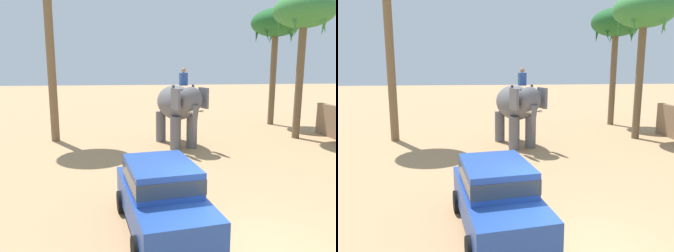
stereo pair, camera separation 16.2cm
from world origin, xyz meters
The scene contains 4 objects.
car_sedan_foreground centered at (-1.47, 1.25, 0.93)m, with size 2.32×4.30×1.70m.
elephant_with_mahout centered at (0.21, 9.81, 1.99)m, with size 2.51×4.02×3.88m.
palm_tree_near_hut centered at (7.42, 15.04, 6.52)m, with size 3.20×3.20×7.62m.
palm_tree_left_of_road centered at (6.99, 10.73, 6.60)m, with size 3.20×3.20×7.71m.
Camera 1 is at (-2.21, -6.38, 4.04)m, focal length 35.48 mm.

